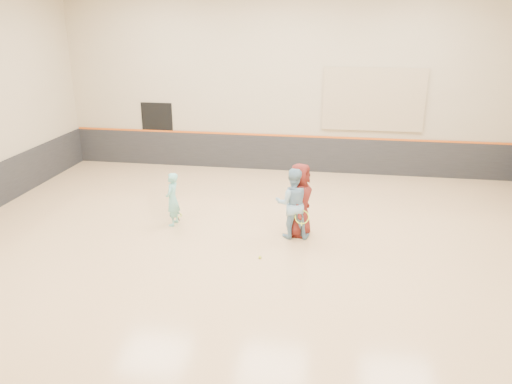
% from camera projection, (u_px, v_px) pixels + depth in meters
% --- Properties ---
extents(room, '(15.04, 12.04, 6.22)m').
position_uv_depth(room, '(257.00, 212.00, 11.35)').
color(room, tan).
rests_on(room, ground).
extents(wainscot_back, '(14.90, 0.04, 1.20)m').
position_uv_depth(wainscot_back, '(285.00, 153.00, 16.98)').
color(wainscot_back, '#232326').
rests_on(wainscot_back, floor).
extents(accent_stripe, '(14.90, 0.03, 0.06)m').
position_uv_depth(accent_stripe, '(286.00, 136.00, 16.76)').
color(accent_stripe, '#D85914').
rests_on(accent_stripe, wall_back).
extents(acoustic_panel, '(3.20, 0.08, 2.00)m').
position_uv_depth(acoustic_panel, '(374.00, 100.00, 15.90)').
color(acoustic_panel, tan).
rests_on(acoustic_panel, wall_back).
extents(doorway, '(1.10, 0.05, 2.20)m').
position_uv_depth(doorway, '(158.00, 134.00, 17.50)').
color(doorway, black).
rests_on(doorway, floor).
extents(girl, '(0.35, 0.51, 1.37)m').
position_uv_depth(girl, '(172.00, 199.00, 12.50)').
color(girl, '#76CCC3').
rests_on(girl, floor).
extents(instructor, '(0.90, 0.73, 1.72)m').
position_uv_depth(instructor, '(293.00, 203.00, 11.75)').
color(instructor, '#83AECA').
rests_on(instructor, floor).
extents(young_man, '(0.70, 0.96, 1.80)m').
position_uv_depth(young_man, '(300.00, 200.00, 11.86)').
color(young_man, maroon).
rests_on(young_man, floor).
extents(held_racket, '(0.45, 0.45, 0.65)m').
position_uv_depth(held_racket, '(302.00, 217.00, 11.56)').
color(held_racket, '#C9E933').
rests_on(held_racket, instructor).
extents(spare_racket, '(0.66, 0.66, 0.08)m').
position_uv_depth(spare_racket, '(176.00, 214.00, 13.27)').
color(spare_racket, '#AFCB2C').
rests_on(spare_racket, floor).
extents(ball_under_racket, '(0.07, 0.07, 0.07)m').
position_uv_depth(ball_under_racket, '(260.00, 257.00, 10.93)').
color(ball_under_racket, '#C6DA32').
rests_on(ball_under_racket, floor).
extents(ball_in_hand, '(0.07, 0.07, 0.07)m').
position_uv_depth(ball_in_hand, '(307.00, 192.00, 11.62)').
color(ball_in_hand, yellow).
rests_on(ball_in_hand, young_man).
extents(ball_beside_spare, '(0.07, 0.07, 0.07)m').
position_uv_depth(ball_beside_spare, '(305.00, 224.00, 12.69)').
color(ball_beside_spare, '#C2E535').
rests_on(ball_beside_spare, floor).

